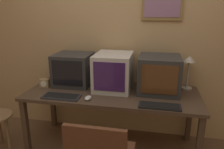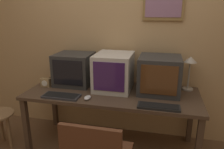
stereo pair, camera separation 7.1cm
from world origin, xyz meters
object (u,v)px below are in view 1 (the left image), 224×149
at_px(monitor_left, 73,69).
at_px(desk_lamp, 189,65).
at_px(keyboard_main, 61,96).
at_px(mouse_near_keyboard, 88,98).
at_px(monitor_right, 159,74).
at_px(monitor_center, 113,71).
at_px(desk_clock, 45,83).
at_px(keyboard_side, 160,106).

relative_size(monitor_left, desk_lamp, 1.12).
xyz_separation_m(keyboard_main, mouse_near_keyboard, (0.29, 0.01, 0.00)).
relative_size(monitor_left, monitor_right, 0.97).
height_order(monitor_center, monitor_right, monitor_center).
distance_m(monitor_center, mouse_near_keyboard, 0.46).
relative_size(monitor_center, mouse_near_keyboard, 4.60).
distance_m(mouse_near_keyboard, desk_clock, 0.67).
bearing_deg(mouse_near_keyboard, keyboard_main, -178.29).
height_order(keyboard_main, desk_lamp, desk_lamp).
height_order(monitor_left, keyboard_main, monitor_left).
distance_m(monitor_left, keyboard_side, 1.15).
bearing_deg(monitor_right, keyboard_main, -158.71).
xyz_separation_m(monitor_left, mouse_near_keyboard, (0.31, -0.42, -0.17)).
relative_size(mouse_near_keyboard, desk_lamp, 0.27).
xyz_separation_m(monitor_right, keyboard_main, (-1.00, -0.39, -0.19)).
distance_m(mouse_near_keyboard, desk_lamp, 1.20).
bearing_deg(desk_clock, keyboard_side, -12.23).
bearing_deg(monitor_left, keyboard_side, -23.95).
relative_size(monitor_left, mouse_near_keyboard, 4.10).
bearing_deg(monitor_left, monitor_center, -5.34).
xyz_separation_m(monitor_right, mouse_near_keyboard, (-0.71, -0.38, -0.18)).
xyz_separation_m(monitor_right, keyboard_side, (0.02, -0.42, -0.19)).
bearing_deg(mouse_near_keyboard, monitor_center, 62.53).
bearing_deg(desk_clock, mouse_near_keyboard, -22.17).
xyz_separation_m(keyboard_main, desk_clock, (-0.33, 0.26, 0.04)).
height_order(monitor_right, mouse_near_keyboard, monitor_right).
relative_size(keyboard_main, keyboard_side, 0.99).
bearing_deg(monitor_center, keyboard_main, -141.71).
bearing_deg(desk_lamp, keyboard_side, -118.44).
bearing_deg(desk_lamp, keyboard_main, -157.67).
bearing_deg(desk_clock, keyboard_main, -38.53).
height_order(monitor_center, desk_clock, monitor_center).
bearing_deg(keyboard_side, monitor_right, 92.23).
xyz_separation_m(keyboard_side, desk_lamp, (0.31, 0.58, 0.28)).
height_order(mouse_near_keyboard, desk_lamp, desk_lamp).
distance_m(monitor_center, keyboard_side, 0.70).
bearing_deg(keyboard_side, monitor_center, 142.06).
distance_m(monitor_center, desk_clock, 0.84).
height_order(monitor_center, desk_lamp, monitor_center).
bearing_deg(monitor_center, desk_lamp, 10.91).
bearing_deg(mouse_near_keyboard, monitor_left, 126.56).
bearing_deg(monitor_center, desk_clock, -171.41).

